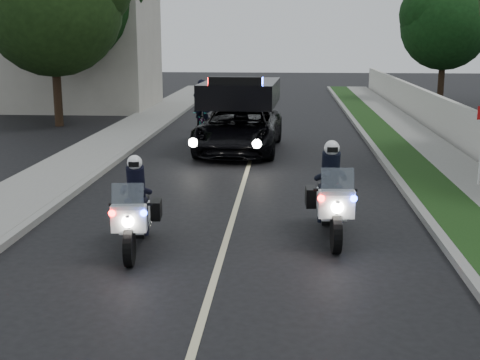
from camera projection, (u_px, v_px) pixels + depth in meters
The scene contains 17 objects.
ground at pixel (198, 334), 8.57m from camera, with size 120.00×120.00×0.00m, color black.
curb_right at pixel (393, 174), 17.99m from camera, with size 0.20×60.00×0.15m, color gray.
grass_verge at pixel (419, 174), 17.94m from camera, with size 1.20×60.00×0.16m, color #193814.
sidewalk_right at pixel (467, 175), 17.85m from camera, with size 1.40×60.00×0.16m, color gray.
curb_left at pixel (103, 170), 18.57m from camera, with size 0.20×60.00×0.15m, color gray.
sidewalk_left at pixel (66, 169), 18.65m from camera, with size 2.00×60.00×0.16m, color gray.
building_far at pixel (75, 41), 33.81m from camera, with size 8.00×6.00×7.00m, color #A8A396.
lane_marking at pixel (246, 174), 18.30m from camera, with size 0.12×50.00×0.01m, color #BFB78C.
police_moto_left at pixel (137, 249), 11.94m from camera, with size 0.72×2.05×1.75m, color silver, non-canonical shape.
police_moto_right at pixel (330, 237), 12.68m from camera, with size 0.78×2.23×1.89m, color white, non-canonical shape.
police_suv at pixel (239, 151), 21.99m from camera, with size 2.61×5.64×2.74m, color black.
bicycle at pixel (202, 131), 26.39m from camera, with size 0.55×1.57×0.82m, color black.
cyclist at pixel (202, 131), 26.39m from camera, with size 0.69×0.46×1.91m, color black.
sign_post at pixel (478, 190), 16.47m from camera, with size 0.35×0.35×2.21m, color red, non-canonical shape.
tree_right_e at pixel (440, 102), 38.03m from camera, with size 5.07×5.07×8.45m, color #103511, non-canonical shape.
tree_left_near at pixel (60, 126), 27.95m from camera, with size 5.84×5.84×9.74m, color #1A3612, non-canonical shape.
tree_left_far at pixel (78, 113), 32.40m from camera, with size 6.34×6.34×10.57m, color black, non-canonical shape.
Camera 1 is at (1.13, -7.85, 3.87)m, focal length 48.56 mm.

